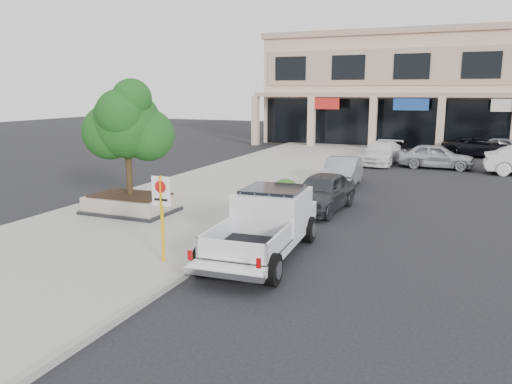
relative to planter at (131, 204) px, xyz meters
The scene contains 16 objects.
ground 6.95m from the planter, 17.31° to the right, with size 120.00×120.00×0.00m, color black.
sidewalk 4.11m from the planter, 74.07° to the left, with size 8.00×52.00×0.15m, color gray.
curb 6.43m from the planter, 37.81° to the left, with size 0.20×52.00×0.15m, color gray.
strip_mall 35.32m from the planter, 65.35° to the left, with size 40.55×12.43×9.50m.
planter is the anchor object (origin of this frame).
planter_tree 2.95m from the planter, 48.97° to the left, with size 2.90×2.55×4.00m.
no_parking_sign 6.03m from the planter, 45.41° to the right, with size 0.55×0.09×2.30m.
hedge 6.17m from the planter, 39.80° to the left, with size 1.10×0.99×0.94m, color #1D4714.
pickup_truck 6.76m from the planter, 21.60° to the right, with size 2.13×5.75×1.81m, color silver, non-canonical shape.
curb_car_a 7.30m from the planter, 29.60° to the left, with size 1.73×4.31×1.47m, color #2B2D30.
curb_car_b 10.66m from the planter, 56.12° to the left, with size 1.49×4.28×1.41m, color gray.
curb_car_c 18.55m from the planter, 69.45° to the left, with size 1.98×4.88×1.42m, color white.
curb_car_d 21.46m from the planter, 72.16° to the left, with size 2.26×4.90×1.36m, color black.
lot_car_a 19.47m from the planter, 59.60° to the left, with size 1.76×4.37×1.49m, color #AFB2B7.
lot_car_d 26.63m from the planter, 62.18° to the left, with size 2.36×5.13×1.42m, color black.
lot_car_e 28.37m from the planter, 60.02° to the left, with size 1.62×4.03×1.37m, color #ADAFB5.
Camera 1 is at (4.65, -12.88, 4.60)m, focal length 35.00 mm.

